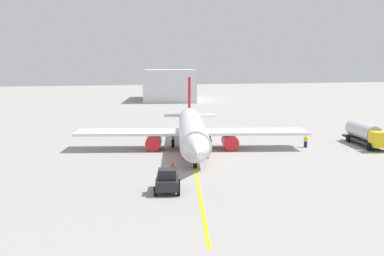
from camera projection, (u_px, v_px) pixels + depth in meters
The scene contains 9 objects.
ground_plane at pixel (192, 150), 58.66m from camera, with size 400.00×400.00×0.00m, color #9E9B96.
airplane at pixel (192, 131), 58.82m from camera, with size 32.46×31.79×9.47m.
fuel_tanker at pixel (366, 134), 61.45m from camera, with size 10.81×4.65×3.15m.
pushback_tug at pixel (167, 181), 39.01m from camera, with size 3.98×3.07×2.20m.
refueling_worker at pixel (306, 141), 60.40m from camera, with size 0.59×0.63×1.71m.
safety_cone_nose at pixel (172, 164), 48.47m from camera, with size 0.62×0.62×0.69m, color #F2590F.
safety_cone_wingtip at pixel (173, 175), 43.68m from camera, with size 0.67×0.67×0.75m, color #F2590F.
distant_hangar at pixel (170, 85), 144.66m from camera, with size 32.82×22.67×10.07m.
taxi_line_marking at pixel (192, 150), 58.66m from camera, with size 64.08×0.30×0.01m, color yellow.
Camera 1 is at (55.46, -15.70, 11.32)m, focal length 40.47 mm.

